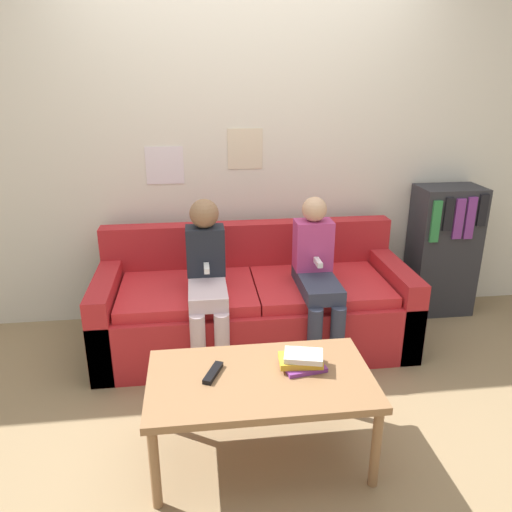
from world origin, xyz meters
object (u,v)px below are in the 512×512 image
at_px(coffee_table, 260,385).
at_px(person_left, 207,275).
at_px(couch, 254,306).
at_px(tv_remote, 213,373).
at_px(bookshelf, 443,250).
at_px(person_right, 317,273).

height_order(coffee_table, person_left, person_left).
distance_m(couch, person_left, 0.49).
distance_m(tv_remote, bookshelf, 2.26).
relative_size(coffee_table, person_right, 1.01).
height_order(person_left, bookshelf, person_left).
bearing_deg(coffee_table, bookshelf, 41.58).
xyz_separation_m(person_left, bookshelf, (1.80, 0.50, -0.09)).
relative_size(person_left, bookshelf, 1.05).
bearing_deg(bookshelf, couch, -168.28).
distance_m(couch, tv_remote, 1.12).
bearing_deg(tv_remote, couch, 96.91).
distance_m(coffee_table, bookshelf, 2.12).
xyz_separation_m(couch, person_left, (-0.31, -0.20, 0.32)).
relative_size(coffee_table, bookshelf, 1.06).
bearing_deg(person_left, coffee_table, -76.77).
bearing_deg(person_left, tv_remote, -90.25).
relative_size(couch, coffee_table, 1.97).
height_order(couch, person_right, person_right).
bearing_deg(coffee_table, person_right, 61.82).
bearing_deg(bookshelf, coffee_table, -138.42).
bearing_deg(couch, bookshelf, 11.72).
distance_m(person_right, bookshelf, 1.22).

